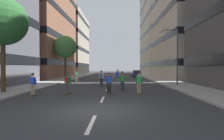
# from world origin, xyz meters

# --- Properties ---
(ground_plane) EXTENTS (132.01, 132.01, 0.00)m
(ground_plane) POSITION_xyz_m (0.00, 22.00, 0.00)
(ground_plane) COLOR #333335
(sidewalk_left) EXTENTS (3.82, 60.50, 0.14)m
(sidewalk_left) POSITION_xyz_m (-8.43, 24.75, 0.07)
(sidewalk_left) COLOR #9E9991
(sidewalk_left) RESTS_ON ground_plane
(sidewalk_right) EXTENTS (3.82, 60.50, 0.14)m
(sidewalk_right) POSITION_xyz_m (8.43, 24.75, 0.07)
(sidewalk_right) COLOR #9E9991
(sidewalk_right) RESTS_ON ground_plane
(lane_markings) EXTENTS (0.16, 52.20, 0.01)m
(lane_markings) POSITION_xyz_m (0.00, 23.00, 0.00)
(lane_markings) COLOR silver
(lane_markings) RESTS_ON ground_plane
(building_left_mid) EXTENTS (16.50, 19.22, 26.00)m
(building_left_mid) POSITION_xyz_m (-18.53, 28.06, 13.09)
(building_left_mid) COLOR #9E6B51
(building_left_mid) RESTS_ON ground_plane
(building_left_far) EXTENTS (16.50, 19.59, 20.06)m
(building_left_far) POSITION_xyz_m (-18.53, 49.88, 10.12)
(building_left_far) COLOR #BCB29E
(building_left_far) RESTS_ON ground_plane
(building_right_far) EXTENTS (16.50, 23.61, 30.95)m
(building_right_far) POSITION_xyz_m (18.53, 49.88, 15.57)
(building_right_far) COLOR #B2A893
(building_right_far) RESTS_ON ground_plane
(parked_car_near) EXTENTS (1.82, 4.40, 1.52)m
(parked_car_near) POSITION_xyz_m (5.33, 29.81, 0.70)
(parked_car_near) COLOR navy
(parked_car_near) RESTS_ON ground_plane
(street_tree_near) EXTENTS (4.02, 4.02, 7.78)m
(street_tree_near) POSITION_xyz_m (-8.43, 22.09, 5.87)
(street_tree_near) COLOR #4C3823
(street_tree_near) RESTS_ON sidewalk_left
(street_tree_mid) EXTENTS (3.94, 3.94, 7.82)m
(street_tree_mid) POSITION_xyz_m (-8.43, 5.20, 5.96)
(street_tree_mid) COLOR #4C3823
(street_tree_mid) RESTS_ON sidewalk_left
(streetlamp_right) EXTENTS (2.13, 0.30, 6.50)m
(streetlamp_right) POSITION_xyz_m (7.69, 11.55, 4.14)
(streetlamp_right) COLOR #3F3F44
(streetlamp_right) RESTS_ON sidewalk_right
(skater_0) EXTENTS (0.54, 0.91, 1.78)m
(skater_0) POSITION_xyz_m (0.31, 5.33, 0.98)
(skater_0) COLOR brown
(skater_0) RESTS_ON ground_plane
(skater_1) EXTENTS (0.57, 0.92, 1.78)m
(skater_1) POSITION_xyz_m (-5.44, 4.18, 0.98)
(skater_1) COLOR brown
(skater_1) RESTS_ON ground_plane
(skater_2) EXTENTS (0.55, 0.92, 1.78)m
(skater_2) POSITION_xyz_m (2.79, 5.36, 0.98)
(skater_2) COLOR brown
(skater_2) RESTS_ON ground_plane
(skater_3) EXTENTS (0.55, 0.91, 1.78)m
(skater_3) POSITION_xyz_m (1.14, 29.10, 1.02)
(skater_3) COLOR brown
(skater_3) RESTS_ON ground_plane
(skater_4) EXTENTS (0.54, 0.91, 1.78)m
(skater_4) POSITION_xyz_m (-4.99, 16.03, 1.02)
(skater_4) COLOR brown
(skater_4) RESTS_ON ground_plane
(skater_5) EXTENTS (0.54, 0.91, 1.78)m
(skater_5) POSITION_xyz_m (1.06, 15.29, 0.98)
(skater_5) COLOR brown
(skater_5) RESTS_ON ground_plane
(skater_6) EXTENTS (0.57, 0.92, 1.78)m
(skater_6) POSITION_xyz_m (-3.02, 5.01, 1.02)
(skater_6) COLOR brown
(skater_6) RESTS_ON ground_plane
(skater_7) EXTENTS (0.55, 0.92, 1.78)m
(skater_7) POSITION_xyz_m (-1.15, 14.32, 1.02)
(skater_7) COLOR brown
(skater_7) RESTS_ON ground_plane
(skater_8) EXTENTS (0.53, 0.90, 1.78)m
(skater_8) POSITION_xyz_m (1.50, 7.32, 0.98)
(skater_8) COLOR brown
(skater_8) RESTS_ON ground_plane
(skater_9) EXTENTS (0.55, 0.91, 1.78)m
(skater_9) POSITION_xyz_m (1.55, 9.74, 0.98)
(skater_9) COLOR brown
(skater_9) RESTS_ON ground_plane
(skater_10) EXTENTS (0.56, 0.92, 1.78)m
(skater_10) POSITION_xyz_m (3.59, 11.09, 0.98)
(skater_10) COLOR brown
(skater_10) RESTS_ON ground_plane
(skater_11) EXTENTS (0.53, 0.90, 1.78)m
(skater_11) POSITION_xyz_m (-0.83, 11.16, 1.02)
(skater_11) COLOR brown
(skater_11) RESTS_ON ground_plane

